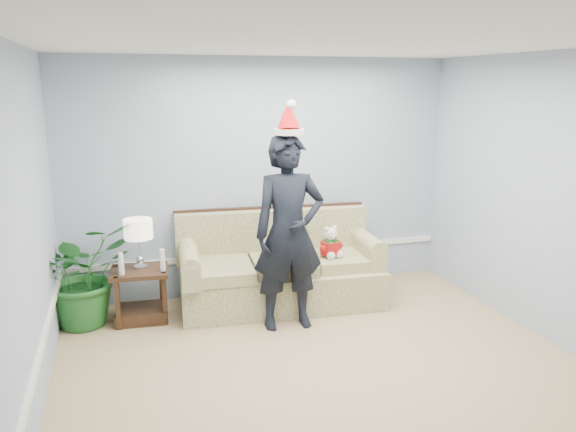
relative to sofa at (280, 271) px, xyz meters
The scene contains 10 objects.
room_shell 2.27m from the sofa, 91.86° to the right, with size 4.54×5.04×2.74m.
wainscot_trim 1.52m from the sofa, 145.14° to the right, with size 4.49×4.99×0.06m.
sofa is the anchor object (origin of this frame).
side_table 1.52m from the sofa, behind, with size 0.61×0.53×0.55m.
table_lamp 1.60m from the sofa, behind, with size 0.29×0.29×0.52m.
candle_pair 1.52m from the sofa, behind, with size 0.46×0.06×0.22m.
houseplant 2.06m from the sofa, behind, with size 0.95×0.83×1.06m, color #1E6023.
man 0.88m from the sofa, 97.74° to the right, with size 0.71×0.47×1.94m, color black.
santa_hat 1.82m from the sofa, 97.94° to the right, with size 0.33×0.36×0.33m.
teddy_bear 0.64m from the sofa, 20.67° to the right, with size 0.27×0.27×0.36m.
Camera 1 is at (-1.60, -3.67, 2.41)m, focal length 35.00 mm.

